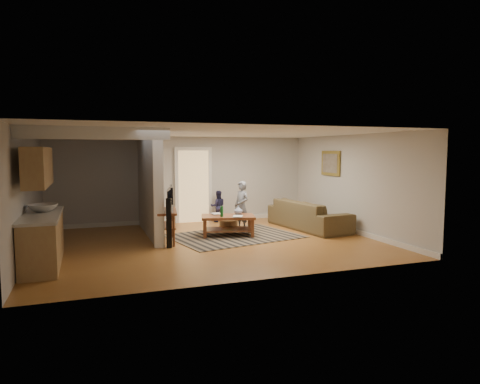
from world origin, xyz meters
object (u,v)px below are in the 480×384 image
at_px(coffee_table, 229,220).
at_px(child, 242,231).
at_px(toddler, 218,222).
at_px(toy_basket, 229,225).
at_px(speaker_left, 169,223).
at_px(speaker_right, 150,206).
at_px(sofa, 308,229).
at_px(tv_console, 167,213).

xyz_separation_m(coffee_table, child, (0.53, 0.54, -0.39)).
bearing_deg(toddler, child, 103.02).
height_order(coffee_table, toy_basket, coffee_table).
bearing_deg(speaker_left, toy_basket, 56.58).
distance_m(toy_basket, toddler, 1.58).
relative_size(speaker_right, toy_basket, 2.37).
bearing_deg(speaker_left, sofa, 34.25).
bearing_deg(toy_basket, child, 1.53).
height_order(speaker_left, child, speaker_left).
bearing_deg(tv_console, coffee_table, 17.50).
distance_m(sofa, tv_console, 3.98).
relative_size(sofa, speaker_right, 2.30).
bearing_deg(toddler, speaker_right, 6.46).
xyz_separation_m(coffee_table, tv_console, (-1.56, -0.23, 0.28)).
relative_size(speaker_left, speaker_right, 0.96).
bearing_deg(tv_console, speaker_right, 100.70).
relative_size(coffee_table, toy_basket, 3.02).
distance_m(sofa, speaker_left, 4.12).
relative_size(sofa, toddler, 2.79).
distance_m(speaker_left, toddler, 3.55).
bearing_deg(speaker_left, child, 51.84).
distance_m(sofa, toddler, 2.72).
relative_size(tv_console, child, 0.95).
bearing_deg(sofa, tv_console, 88.95).
relative_size(sofa, child, 1.99).
xyz_separation_m(coffee_table, toy_basket, (0.17, 0.53, -0.22)).
relative_size(coffee_table, speaker_right, 1.28).
relative_size(tv_console, speaker_right, 1.10).
bearing_deg(sofa, toy_basket, 74.23).
relative_size(coffee_table, child, 1.10).
xyz_separation_m(toy_basket, child, (0.36, 0.01, -0.18)).
bearing_deg(tv_console, sofa, 15.61).
xyz_separation_m(tv_console, toddler, (1.91, 2.31, -0.67)).
bearing_deg(speaker_right, child, -59.07).
xyz_separation_m(speaker_left, toy_basket, (1.79, 1.35, -0.36)).
bearing_deg(coffee_table, child, 45.20).
distance_m(speaker_right, child, 2.71).
distance_m(sofa, coffee_table, 2.38).
bearing_deg(speaker_right, speaker_left, -113.39).
relative_size(coffee_table, toddler, 1.55).
relative_size(speaker_left, toy_basket, 2.27).
relative_size(sofa, speaker_left, 2.40).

